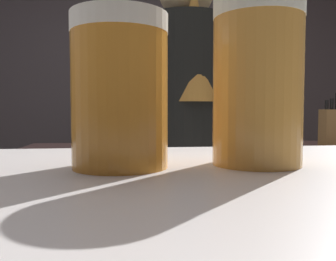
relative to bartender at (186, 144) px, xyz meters
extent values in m
cube|color=#50494B|center=(-0.10, 2.05, 0.37)|extent=(5.20, 0.10, 2.70)
cube|color=#4E3634|center=(0.25, 0.46, -0.52)|extent=(2.10, 0.60, 0.92)
cube|color=#30383B|center=(0.18, 1.77, -0.39)|extent=(0.86, 0.36, 1.18)
cylinder|color=black|center=(0.00, 0.01, 0.19)|extent=(0.34, 0.34, 0.61)
cone|color=#B27A33|center=(0.01, -0.09, 0.38)|extent=(0.18, 0.18, 0.44)
cylinder|color=#D4B480|center=(-0.19, 0.14, 0.28)|extent=(0.12, 0.33, 0.08)
cylinder|color=#D4B480|center=(0.15, 0.19, 0.28)|extent=(0.12, 0.33, 0.08)
cube|color=olive|center=(0.83, 0.36, 0.04)|extent=(0.10, 0.08, 0.20)
cylinder|color=black|center=(0.80, 0.36, 0.16)|extent=(0.02, 0.02, 0.05)
cylinder|color=black|center=(0.83, 0.36, 0.17)|extent=(0.02, 0.02, 0.06)
cylinder|color=slate|center=(-0.30, 0.51, -0.04)|extent=(0.17, 0.17, 0.05)
cube|color=silver|center=(0.28, 0.41, -0.06)|extent=(0.23, 0.12, 0.01)
cylinder|color=gold|center=(-0.11, -1.08, 0.15)|extent=(0.08, 0.08, 0.13)
cylinder|color=white|center=(-0.11, -1.08, 0.22)|extent=(0.08, 0.08, 0.02)
cylinder|color=orange|center=(-0.23, -1.08, 0.14)|extent=(0.08, 0.08, 0.11)
cylinder|color=white|center=(-0.23, -1.08, 0.20)|extent=(0.08, 0.08, 0.02)
cylinder|color=black|center=(-0.17, 1.80, 0.28)|extent=(0.07, 0.07, 0.16)
cylinder|color=black|center=(-0.17, 1.80, 0.39)|extent=(0.03, 0.03, 0.06)
cylinder|color=red|center=(-0.17, 1.80, 0.43)|extent=(0.04, 0.04, 0.01)
cylinder|color=red|center=(0.31, 1.76, 0.28)|extent=(0.06, 0.06, 0.15)
cylinder|color=red|center=(0.31, 1.76, 0.38)|extent=(0.03, 0.03, 0.06)
cylinder|color=white|center=(0.31, 1.76, 0.42)|extent=(0.03, 0.03, 0.01)
camera|label=1|loc=(-0.22, -1.38, 0.13)|focal=37.24mm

